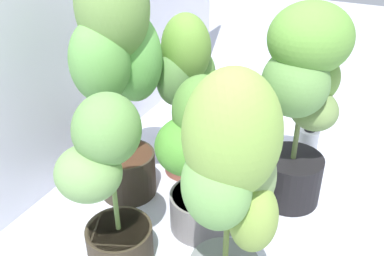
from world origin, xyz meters
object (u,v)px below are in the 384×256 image
at_px(potted_plant_front_right, 303,91).
at_px(potted_plant_front_left, 232,181).
at_px(potted_plant_back_left, 107,181).
at_px(potted_plant_back_center, 118,61).
at_px(potted_plant_back_right, 188,90).
at_px(potted_plant_center, 201,151).
at_px(nutrient_bottle, 307,146).

distance_m(potted_plant_front_right, potted_plant_front_left, 0.61).
distance_m(potted_plant_back_left, potted_plant_back_center, 0.49).
relative_size(potted_plant_front_right, potted_plant_front_left, 1.04).
bearing_deg(potted_plant_back_right, potted_plant_back_center, 147.90).
relative_size(potted_plant_center, potted_plant_back_center, 0.63).
height_order(potted_plant_front_right, nutrient_bottle, potted_plant_front_right).
bearing_deg(potted_plant_front_right, nutrient_bottle, -0.35).
bearing_deg(potted_plant_front_left, potted_plant_center, 39.38).
distance_m(potted_plant_center, potted_plant_front_left, 0.37).
xyz_separation_m(potted_plant_front_left, nutrient_bottle, (0.91, -0.05, -0.39)).
bearing_deg(nutrient_bottle, potted_plant_front_left, 176.56).
bearing_deg(potted_plant_back_right, potted_plant_center, -146.34).
xyz_separation_m(potted_plant_back_right, potted_plant_front_right, (0.00, -0.50, 0.10)).
relative_size(potted_plant_back_right, potted_plant_front_right, 0.89).
bearing_deg(potted_plant_front_right, potted_plant_center, 140.45).
height_order(potted_plant_back_right, nutrient_bottle, potted_plant_back_right).
relative_size(potted_plant_back_left, potted_plant_back_right, 0.88).
relative_size(potted_plant_back_left, potted_plant_front_right, 0.78).
xyz_separation_m(potted_plant_back_left, potted_plant_back_center, (0.38, 0.19, 0.25)).
height_order(potted_plant_back_right, potted_plant_front_right, potted_plant_front_right).
height_order(potted_plant_back_right, potted_plant_front_left, potted_plant_front_left).
distance_m(potted_plant_center, potted_plant_front_right, 0.46).
relative_size(potted_plant_front_left, nutrient_bottle, 3.93).
relative_size(potted_plant_back_right, nutrient_bottle, 3.63).
bearing_deg(potted_plant_back_left, potted_plant_front_right, -36.32).
xyz_separation_m(potted_plant_center, nutrient_bottle, (0.64, -0.28, -0.27)).
height_order(potted_plant_back_left, potted_plant_front_right, potted_plant_front_right).
bearing_deg(potted_plant_back_center, potted_plant_front_right, -68.18).
xyz_separation_m(potted_plant_back_right, nutrient_bottle, (0.30, -0.50, -0.33)).
distance_m(potted_plant_back_left, potted_plant_front_left, 0.44).
bearing_deg(nutrient_bottle, potted_plant_center, 156.47).
bearing_deg(potted_plant_back_left, potted_plant_back_right, 2.19).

